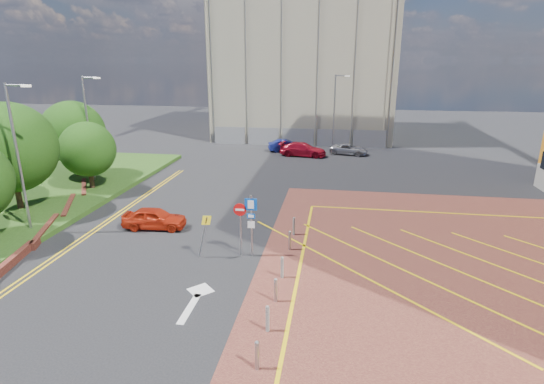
% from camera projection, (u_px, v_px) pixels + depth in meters
% --- Properties ---
extents(ground, '(140.00, 140.00, 0.00)m').
position_uv_depth(ground, '(237.00, 264.00, 20.40)').
color(ground, black).
rests_on(ground, ground).
extents(retaining_wall, '(6.06, 20.33, 0.40)m').
position_uv_depth(retaining_wall, '(42.00, 230.00, 23.96)').
color(retaining_wall, brown).
rests_on(retaining_wall, ground).
extents(tree_b, '(5.60, 5.60, 6.74)m').
position_uv_depth(tree_b, '(10.00, 148.00, 26.14)').
color(tree_b, '#3D2B1C').
rests_on(tree_b, grass_bed).
extents(tree_c, '(4.00, 4.00, 4.90)m').
position_uv_depth(tree_c, '(88.00, 149.00, 30.88)').
color(tree_c, '#3D2B1C').
rests_on(tree_c, grass_bed).
extents(tree_d, '(5.00, 5.00, 6.08)m').
position_uv_depth(tree_d, '(73.00, 132.00, 33.95)').
color(tree_d, '#3D2B1C').
rests_on(tree_d, grass_bed).
extents(lamp_left_near, '(1.53, 0.16, 8.00)m').
position_uv_depth(lamp_left_near, '(18.00, 153.00, 22.73)').
color(lamp_left_near, '#9EA0A8').
rests_on(lamp_left_near, grass_bed).
extents(lamp_left_far, '(1.53, 0.16, 8.00)m').
position_uv_depth(lamp_left_far, '(89.00, 125.00, 32.46)').
color(lamp_left_far, '#9EA0A8').
rests_on(lamp_left_far, grass_bed).
extents(lamp_back, '(1.53, 0.16, 8.00)m').
position_uv_depth(lamp_back, '(335.00, 110.00, 44.93)').
color(lamp_back, '#9EA0A8').
rests_on(lamp_back, ground).
extents(sign_cluster, '(1.17, 0.12, 3.20)m').
position_uv_depth(sign_cluster, '(247.00, 219.00, 20.71)').
color(sign_cluster, '#9EA0A8').
rests_on(sign_cluster, ground).
extents(warning_sign, '(0.72, 0.41, 2.25)m').
position_uv_depth(warning_sign, '(204.00, 231.00, 20.68)').
color(warning_sign, '#9EA0A8').
rests_on(warning_sign, ground).
extents(bollard_row, '(0.14, 11.14, 0.90)m').
position_uv_depth(bollard_row, '(280.00, 276.00, 18.35)').
color(bollard_row, '#9EA0A8').
rests_on(bollard_row, forecourt).
extents(construction_building, '(21.20, 19.20, 22.00)m').
position_uv_depth(construction_building, '(307.00, 47.00, 54.88)').
color(construction_building, '#B2AA91').
rests_on(construction_building, ground).
extents(construction_fence, '(21.60, 0.06, 2.00)m').
position_uv_depth(construction_fence, '(307.00, 137.00, 48.26)').
color(construction_fence, gray).
rests_on(construction_fence, ground).
extents(car_red_left, '(3.77, 1.78, 1.24)m').
position_uv_depth(car_red_left, '(154.00, 218.00, 24.63)').
color(car_red_left, red).
rests_on(car_red_left, ground).
extents(car_blue_back, '(4.06, 2.37, 1.26)m').
position_uv_depth(car_blue_back, '(286.00, 145.00, 45.62)').
color(car_blue_back, navy).
rests_on(car_blue_back, ground).
extents(car_red_back, '(4.95, 2.53, 1.38)m').
position_uv_depth(car_red_back, '(303.00, 149.00, 43.34)').
color(car_red_back, '#B10F24').
rests_on(car_red_back, ground).
extents(car_silver_back, '(4.23, 2.63, 1.09)m').
position_uv_depth(car_silver_back, '(349.00, 149.00, 44.12)').
color(car_silver_back, '#A2A1A8').
rests_on(car_silver_back, ground).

